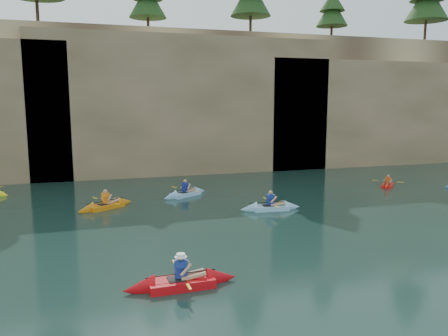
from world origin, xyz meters
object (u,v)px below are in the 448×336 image
object	(u,v)px
main_kayaker	(181,282)
kayaker_orange	(106,206)
kayaker_ltblue_near	(270,207)
kayaker_red_far	(388,185)

from	to	relation	value
main_kayaker	kayaker_orange	size ratio (longest dim) A/B	1.10
main_kayaker	kayaker_ltblue_near	size ratio (longest dim) A/B	1.08
main_kayaker	kayaker_ltblue_near	world-z (taller)	main_kayaker
kayaker_orange	kayaker_ltblue_near	bearing A→B (deg)	-50.90
kayaker_orange	main_kayaker	bearing A→B (deg)	-111.89
kayaker_ltblue_near	kayaker_red_far	size ratio (longest dim) A/B	1.38
main_kayaker	kayaker_ltblue_near	distance (m)	10.74
main_kayaker	kayaker_orange	bearing A→B (deg)	98.23
kayaker_orange	kayaker_ltblue_near	distance (m)	9.13
kayaker_ltblue_near	main_kayaker	bearing A→B (deg)	-123.21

